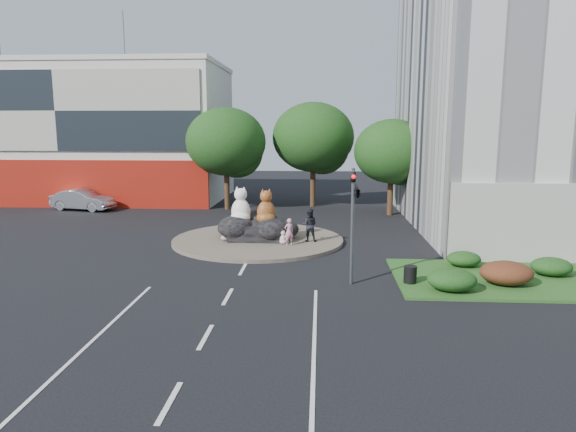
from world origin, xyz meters
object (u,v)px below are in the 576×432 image
at_px(kitten_white, 283,237).
at_px(litter_bin, 410,274).
at_px(kitten_calico, 225,232).
at_px(pedestrian_dark, 309,225).
at_px(pedestrian_pink, 289,232).
at_px(parked_car, 83,200).
at_px(cat_white, 241,205).
at_px(cat_tabby, 266,206).

relative_size(kitten_white, litter_bin, 1.08).
bearing_deg(kitten_calico, kitten_white, 18.69).
bearing_deg(kitten_calico, pedestrian_dark, 31.12).
xyz_separation_m(pedestrian_pink, parked_car, (-17.55, 12.35, -0.10)).
height_order(cat_white, kitten_calico, cat_white).
distance_m(kitten_calico, pedestrian_dark, 4.86).
distance_m(cat_white, cat_tabby, 1.49).
height_order(kitten_calico, pedestrian_pink, pedestrian_pink).
bearing_deg(kitten_calico, cat_white, 67.00).
bearing_deg(pedestrian_pink, cat_white, -58.03).
bearing_deg(kitten_calico, cat_tabby, 43.99).
height_order(cat_tabby, kitten_white, cat_tabby).
relative_size(pedestrian_pink, litter_bin, 2.07).
height_order(cat_white, cat_tabby, cat_white).
height_order(cat_tabby, kitten_calico, cat_tabby).
xyz_separation_m(kitten_calico, pedestrian_dark, (4.84, 0.17, 0.43)).
xyz_separation_m(kitten_calico, parked_car, (-13.82, 11.44, 0.14)).
distance_m(kitten_calico, kitten_white, 3.45).
bearing_deg(pedestrian_pink, parked_car, -65.05).
distance_m(cat_tabby, pedestrian_pink, 2.39).
distance_m(kitten_calico, pedestrian_pink, 3.85).
distance_m(cat_white, kitten_calico, 1.82).
relative_size(kitten_white, pedestrian_pink, 0.52).
distance_m(kitten_white, pedestrian_pink, 0.57).
bearing_deg(pedestrian_pink, kitten_calico, -43.63).
height_order(kitten_calico, parked_car, parked_car).
height_order(pedestrian_pink, parked_car, pedestrian_pink).
bearing_deg(pedestrian_dark, litter_bin, 124.13).
distance_m(kitten_white, litter_bin, 8.92).
relative_size(kitten_calico, pedestrian_dark, 0.54).
bearing_deg(cat_white, kitten_calico, -128.71).
bearing_deg(cat_white, litter_bin, -29.73).
height_order(kitten_calico, pedestrian_dark, pedestrian_dark).
distance_m(cat_tabby, parked_car, 19.47).
xyz_separation_m(cat_white, cat_tabby, (1.49, -0.03, -0.06)).
height_order(kitten_calico, litter_bin, kitten_calico).
bearing_deg(kitten_calico, parked_car, 169.52).
height_order(kitten_white, litter_bin, kitten_white).
relative_size(cat_white, kitten_calico, 2.16).
xyz_separation_m(kitten_calico, pedestrian_pink, (3.73, -0.91, 0.25)).
bearing_deg(litter_bin, kitten_white, 131.48).
xyz_separation_m(kitten_calico, kitten_white, (3.40, -0.63, -0.11)).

